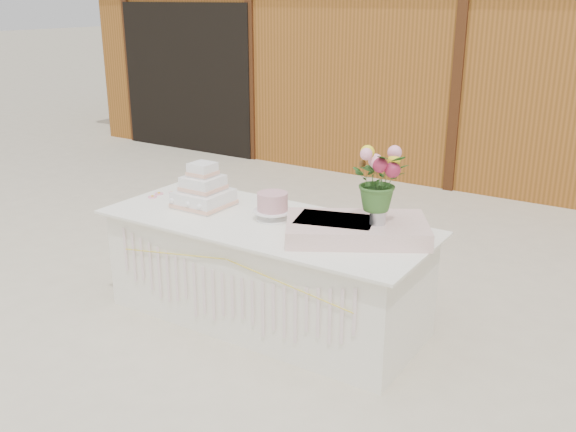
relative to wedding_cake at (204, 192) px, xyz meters
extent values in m
plane|color=beige|center=(0.58, -0.02, -0.89)|extent=(80.00, 80.00, 0.00)
cube|color=#94551F|center=(0.58, 5.98, 0.61)|extent=(12.00, 4.00, 3.00)
cube|color=black|center=(-3.62, 3.96, 0.21)|extent=(2.40, 0.08, 2.20)
cube|color=white|center=(0.58, -0.02, -0.51)|extent=(2.28, 0.88, 0.75)
cube|color=white|center=(0.58, -0.02, -0.13)|extent=(2.40, 1.00, 0.02)
cube|color=white|center=(0.00, 0.00, -0.05)|extent=(0.36, 0.36, 0.12)
cube|color=#FCBB9F|center=(0.00, 0.00, -0.09)|extent=(0.38, 0.38, 0.03)
cube|color=white|center=(0.00, 0.00, 0.07)|extent=(0.26, 0.26, 0.11)
cube|color=#FCBB9F|center=(0.00, 0.00, 0.03)|extent=(0.27, 0.27, 0.03)
cube|color=white|center=(0.00, 0.00, 0.17)|extent=(0.17, 0.17, 0.10)
cube|color=#FCBB9F|center=(0.00, 0.00, 0.15)|extent=(0.18, 0.18, 0.03)
cylinder|color=white|center=(0.61, 0.03, -0.11)|extent=(0.24, 0.24, 0.01)
cylinder|color=white|center=(0.61, 0.03, -0.08)|extent=(0.07, 0.07, 0.04)
cylinder|color=white|center=(0.61, 0.03, -0.05)|extent=(0.28, 0.28, 0.01)
cylinder|color=#D499A2|center=(0.61, 0.03, 0.02)|extent=(0.22, 0.22, 0.13)
cube|color=#FFD4CD|center=(1.27, 0.03, -0.06)|extent=(1.06, 0.92, 0.12)
cylinder|color=silver|center=(1.41, 0.05, 0.07)|extent=(0.11, 0.11, 0.14)
imported|color=#366428|center=(1.41, 0.05, 0.34)|extent=(0.45, 0.43, 0.39)
camera|label=1|loc=(3.03, -3.54, 1.39)|focal=40.00mm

